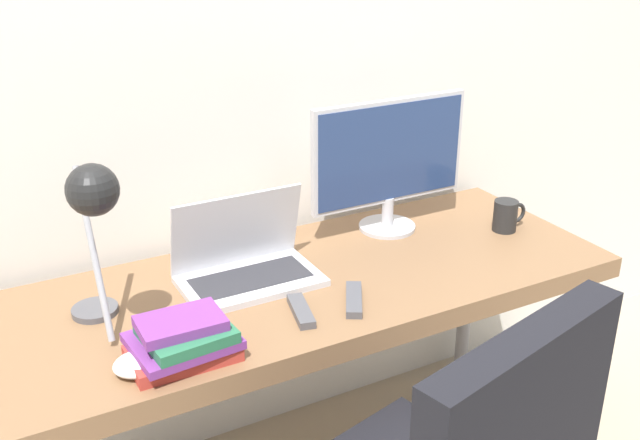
{
  "coord_description": "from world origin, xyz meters",
  "views": [
    {
      "loc": [
        -0.82,
        -1.29,
        1.69
      ],
      "look_at": [
        0.04,
        0.29,
        0.92
      ],
      "focal_mm": 42.0,
      "sensor_mm": 36.0,
      "label": 1
    }
  ],
  "objects_px": {
    "laptop": "(246,263)",
    "mug": "(506,215)",
    "monitor": "(389,159)",
    "desk_lamp": "(93,210)",
    "book_stack": "(183,340)",
    "game_controller": "(145,362)"
  },
  "relations": [
    {
      "from": "laptop",
      "to": "mug",
      "type": "bearing_deg",
      "value": -5.34
    },
    {
      "from": "monitor",
      "to": "desk_lamp",
      "type": "xyz_separation_m",
      "value": [
        -0.93,
        -0.24,
        0.1
      ]
    },
    {
      "from": "book_stack",
      "to": "desk_lamp",
      "type": "bearing_deg",
      "value": 131.55
    },
    {
      "from": "monitor",
      "to": "book_stack",
      "type": "height_order",
      "value": "monitor"
    },
    {
      "from": "game_controller",
      "to": "desk_lamp",
      "type": "bearing_deg",
      "value": 105.09
    },
    {
      "from": "desk_lamp",
      "to": "laptop",
      "type": "bearing_deg",
      "value": 18.22
    },
    {
      "from": "laptop",
      "to": "game_controller",
      "type": "height_order",
      "value": "laptop"
    },
    {
      "from": "monitor",
      "to": "book_stack",
      "type": "xyz_separation_m",
      "value": [
        -0.8,
        -0.39,
        -0.18
      ]
    },
    {
      "from": "laptop",
      "to": "monitor",
      "type": "xyz_separation_m",
      "value": [
        0.52,
        0.11,
        0.18
      ]
    },
    {
      "from": "book_stack",
      "to": "mug",
      "type": "height_order",
      "value": "book_stack"
    },
    {
      "from": "book_stack",
      "to": "mug",
      "type": "relative_size",
      "value": 2.09
    },
    {
      "from": "monitor",
      "to": "game_controller",
      "type": "bearing_deg",
      "value": -156.07
    },
    {
      "from": "book_stack",
      "to": "game_controller",
      "type": "bearing_deg",
      "value": -178.42
    },
    {
      "from": "laptop",
      "to": "book_stack",
      "type": "distance_m",
      "value": 0.39
    },
    {
      "from": "desk_lamp",
      "to": "mug",
      "type": "distance_m",
      "value": 1.28
    },
    {
      "from": "laptop",
      "to": "book_stack",
      "type": "bearing_deg",
      "value": -133.98
    },
    {
      "from": "laptop",
      "to": "monitor",
      "type": "relative_size",
      "value": 0.7
    },
    {
      "from": "laptop",
      "to": "monitor",
      "type": "bearing_deg",
      "value": 11.8
    },
    {
      "from": "monitor",
      "to": "desk_lamp",
      "type": "relative_size",
      "value": 1.17
    },
    {
      "from": "monitor",
      "to": "book_stack",
      "type": "distance_m",
      "value": 0.9
    },
    {
      "from": "book_stack",
      "to": "game_controller",
      "type": "xyz_separation_m",
      "value": [
        -0.09,
        -0.0,
        -0.03
      ]
    },
    {
      "from": "game_controller",
      "to": "monitor",
      "type": "bearing_deg",
      "value": 23.93
    }
  ]
}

